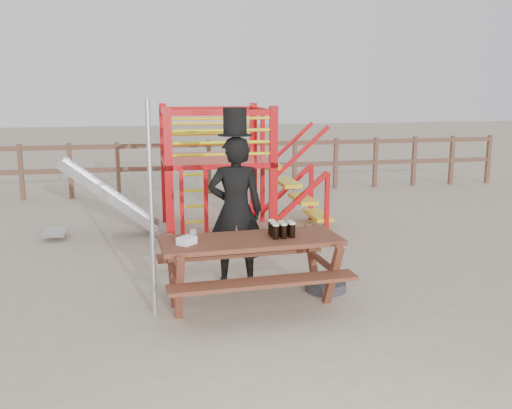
% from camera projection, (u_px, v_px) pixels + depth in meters
% --- Properties ---
extents(ground, '(60.00, 60.00, 0.00)m').
position_uv_depth(ground, '(242.00, 312.00, 6.15)').
color(ground, tan).
rests_on(ground, ground).
extents(back_fence, '(15.09, 0.09, 1.20)m').
position_uv_depth(back_fence, '(187.00, 162.00, 12.72)').
color(back_fence, brown).
rests_on(back_fence, ground).
extents(playground_fort, '(4.71, 1.84, 2.10)m').
position_uv_depth(playground_fort, '(211.00, 168.00, 9.39)').
color(playground_fort, red).
rests_on(playground_fort, ground).
extents(picnic_table, '(2.04, 1.46, 0.76)m').
position_uv_depth(picnic_table, '(251.00, 263.00, 6.28)').
color(picnic_table, brown).
rests_on(picnic_table, ground).
extents(man_with_hat, '(0.72, 0.53, 2.15)m').
position_uv_depth(man_with_hat, '(236.00, 206.00, 6.90)').
color(man_with_hat, black).
rests_on(man_with_hat, ground).
extents(metal_pole, '(0.05, 0.05, 2.26)m').
position_uv_depth(metal_pole, '(151.00, 211.00, 5.84)').
color(metal_pole, '#B2B2B7').
rests_on(metal_pole, ground).
extents(parasol_base, '(0.49, 0.49, 0.21)m').
position_uv_depth(parasol_base, '(326.00, 286.00, 6.80)').
color(parasol_base, '#333337').
rests_on(parasol_base, ground).
extents(paper_bag, '(0.23, 0.23, 0.08)m').
position_uv_depth(paper_bag, '(187.00, 241.00, 5.98)').
color(paper_bag, white).
rests_on(paper_bag, picnic_table).
extents(stout_pints, '(0.27, 0.27, 0.17)m').
position_uv_depth(stout_pints, '(281.00, 229.00, 6.27)').
color(stout_pints, black).
rests_on(stout_pints, picnic_table).
extents(empty_glasses, '(0.07, 0.07, 0.15)m').
position_uv_depth(empty_glasses, '(193.00, 237.00, 6.02)').
color(empty_glasses, silver).
rests_on(empty_glasses, picnic_table).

